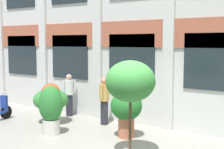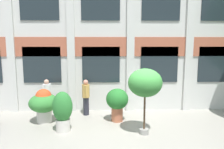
{
  "view_description": "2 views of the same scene",
  "coord_description": "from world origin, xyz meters",
  "views": [
    {
      "loc": [
        3.97,
        -6.54,
        2.82
      ],
      "look_at": [
        -1.37,
        1.49,
        1.82
      ],
      "focal_mm": 50.0,
      "sensor_mm": 36.0,
      "label": 1
    },
    {
      "loc": [
        -1.13,
        -7.63,
        3.28
      ],
      "look_at": [
        -0.91,
        1.23,
        1.99
      ],
      "focal_mm": 35.0,
      "sensor_mm": 36.0,
      "label": 2
    }
  ],
  "objects": [
    {
      "name": "resident_watching_tracks",
      "position": [
        -3.91,
        2.35,
        0.86
      ],
      "size": [
        0.34,
        0.47,
        1.61
      ],
      "rotation": [
        0.0,
        0.0,
        -0.51
      ],
      "color": "#282833",
      "rests_on": "ground"
    },
    {
      "name": "apartment_facade",
      "position": [
        0.0,
        2.96,
        3.98
      ],
      "size": [
        17.07,
        0.64,
        7.99
      ],
      "color": "silver",
      "rests_on": "ground"
    },
    {
      "name": "potted_plant_fluted_column",
      "position": [
        -0.69,
        1.23,
        0.86
      ],
      "size": [
        0.93,
        0.93,
        1.39
      ],
      "color": "#B76647",
      "rests_on": "ground"
    },
    {
      "name": "potted_plant_glazed_jar",
      "position": [
        -3.73,
        1.19,
        0.8
      ],
      "size": [
        1.21,
        1.21,
        1.41
      ],
      "color": "beige",
      "rests_on": "ground"
    },
    {
      "name": "potted_plant_terracotta_small",
      "position": [
        0.23,
        -0.11,
        1.86
      ],
      "size": [
        1.2,
        1.2,
        2.39
      ],
      "color": "gray",
      "rests_on": "ground"
    },
    {
      "name": "ground_plane",
      "position": [
        0.0,
        0.0,
        0.0
      ],
      "size": [
        80.0,
        80.0,
        0.0
      ],
      "primitive_type": "plane",
      "color": "#9E998E"
    },
    {
      "name": "resident_by_doorway",
      "position": [
        -2.07,
        2.07,
        0.88
      ],
      "size": [
        0.34,
        0.52,
        1.63
      ],
      "rotation": [
        0.0,
        0.0,
        -2.96
      ],
      "color": "#282833",
      "rests_on": "ground"
    },
    {
      "name": "potted_plant_ribbed_drum",
      "position": [
        -2.76,
        0.21,
        0.82
      ],
      "size": [
        0.74,
        0.74,
        1.51
      ],
      "color": "beige",
      "rests_on": "ground"
    }
  ]
}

